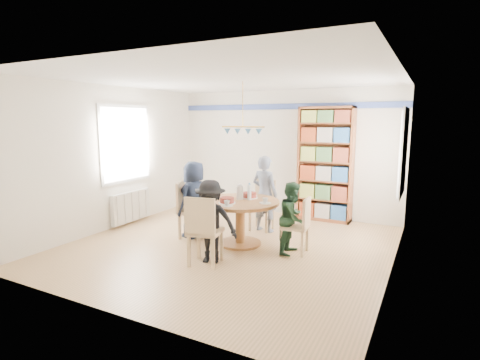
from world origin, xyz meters
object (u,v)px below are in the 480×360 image
Objects in this scene: chair_far at (263,202)px; person_far at (265,194)px; radiator at (131,206)px; chair_near at (203,228)px; chair_right at (300,223)px; person_near at (210,222)px; dining_table at (240,212)px; person_right at (293,218)px; bookshelf at (325,165)px; chair_left at (187,207)px; person_left at (194,199)px.

person_far is at bearing -56.69° from chair_far.
radiator is 2.72m from person_far.
radiator is at bearing 154.29° from chair_near.
person_near is at bearing -137.79° from chair_right.
person_far is at bearing 86.81° from dining_table.
radiator is 0.89× the size of person_right.
person_near is at bearing 96.71° from person_far.
chair_near is at bearing -25.71° from radiator.
chair_right is at bearing 2.42° from dining_table.
chair_right is at bearing -73.25° from person_right.
chair_far is 1.37m from person_right.
bookshelf is at bearing 1.75° from person_right.
chair_right is (2.05, 0.10, -0.06)m from chair_left.
dining_table reaches higher than radiator.
bookshelf is (0.83, 2.18, 0.59)m from dining_table.
person_near is at bearing 53.31° from person_left.
chair_near is 0.44× the size of bookshelf.
dining_table is (2.54, -0.14, 0.21)m from radiator.
person_near is (0.01, -1.91, 0.09)m from chair_far.
person_near is (0.89, -0.90, -0.07)m from person_left.
radiator is 3.57m from chair_right.
dining_table is at bearing 95.77° from person_far.
dining_table is at bearing 72.33° from person_near.
chair_left is 0.82× the size of person_near.
chair_left is at bearing -133.14° from chair_far.
chair_left is 0.88× the size of person_right.
radiator is at bearing -86.01° from person_left.
bookshelf reaches higher than chair_left.
chair_right is 0.79× the size of person_right.
person_near is 3.24m from bookshelf.
person_left is (-0.89, -1.00, 0.16)m from chair_far.
person_right is (3.46, -0.13, 0.21)m from radiator.
chair_left is 1.44m from person_far.
radiator is at bearing 25.11° from person_far.
chair_left is at bearing 134.44° from chair_near.
person_near is (-0.02, -0.90, 0.05)m from dining_table.
bookshelf is at bearing 69.14° from dining_table.
person_far is at bearing 87.45° from chair_near.
person_near is at bearing 133.87° from person_right.
bookshelf reaches higher than chair_right.
chair_near is at bearing 138.28° from person_right.
chair_right is 1.53m from chair_near.
dining_table is at bearing 98.26° from person_left.
bookshelf reaches higher than chair_far.
chair_right is 0.88× the size of chair_near.
chair_right is (1.02, 0.04, -0.07)m from dining_table.
person_right is (0.94, -1.00, 0.05)m from chair_far.
radiator is 1.54m from chair_left.
person_near reaches higher than dining_table.
chair_right is at bearing 2.86° from chair_left.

